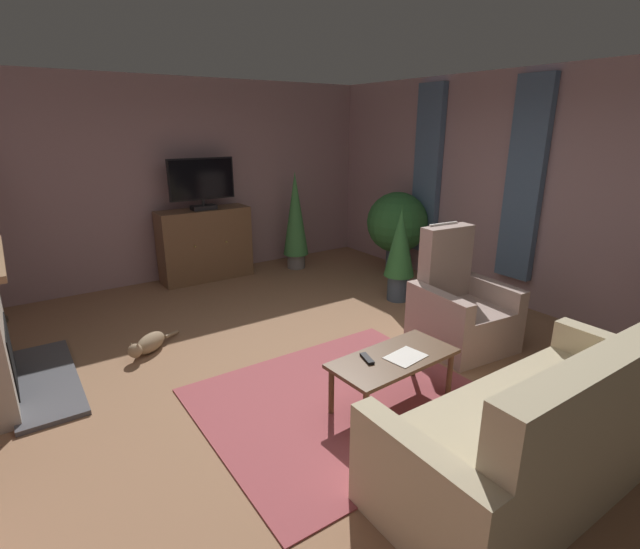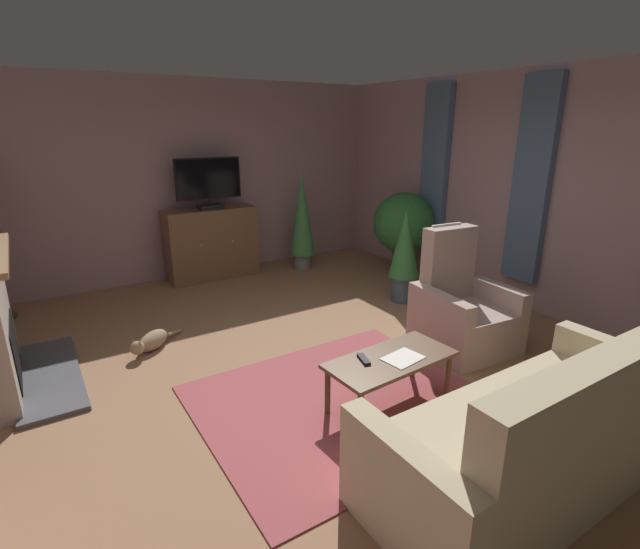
{
  "view_description": "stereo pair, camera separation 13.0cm",
  "coord_description": "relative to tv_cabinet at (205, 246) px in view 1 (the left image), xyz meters",
  "views": [
    {
      "loc": [
        -2.21,
        -3.11,
        2.13
      ],
      "look_at": [
        0.04,
        0.17,
        0.85
      ],
      "focal_mm": 26.21,
      "sensor_mm": 36.0,
      "label": 1
    },
    {
      "loc": [
        -2.1,
        -3.18,
        2.13
      ],
      "look_at": [
        0.04,
        0.17,
        0.85
      ],
      "focal_mm": 26.21,
      "sensor_mm": 36.0,
      "label": 2
    }
  ],
  "objects": [
    {
      "name": "curtain_panel_far",
      "position": [
        2.72,
        -1.58,
        1.03
      ],
      "size": [
        0.1,
        0.44,
        2.31
      ],
      "primitive_type": "cube",
      "color": "slate"
    },
    {
      "name": "television",
      "position": [
        -0.0,
        -0.05,
        0.9
      ],
      "size": [
        0.91,
        0.2,
        0.7
      ],
      "color": "black",
      "rests_on": "tv_cabinet"
    },
    {
      "name": "ground_plane",
      "position": [
        -0.08,
        -3.13,
        -0.5
      ],
      "size": [
        6.32,
        7.46,
        0.04
      ],
      "primitive_type": "cube",
      "color": "#936B4C"
    },
    {
      "name": "armchair_near_window",
      "position": [
        1.31,
        -3.46,
        -0.12
      ],
      "size": [
        0.89,
        0.88,
        1.19
      ],
      "color": "#A3897F",
      "rests_on": "ground_plane"
    },
    {
      "name": "wall_right_with_window",
      "position": [
        2.83,
        -3.13,
        0.89
      ],
      "size": [
        0.1,
        7.46,
        2.75
      ],
      "primitive_type": "cube",
      "color": "#A6858B",
      "rests_on": "ground_plane"
    },
    {
      "name": "potted_plant_tall_palm_by_window",
      "position": [
        2.37,
        -1.4,
        0.28
      ],
      "size": [
        0.87,
        0.87,
        1.22
      ],
      "color": "#3D4C5B",
      "rests_on": "ground_plane"
    },
    {
      "name": "curtain_panel_near",
      "position": [
        2.72,
        -3.08,
        1.03
      ],
      "size": [
        0.1,
        0.44,
        2.31
      ],
      "primitive_type": "cube",
      "color": "slate"
    },
    {
      "name": "potted_plant_leafy_by_curtain",
      "position": [
        1.68,
        -2.2,
        0.17
      ],
      "size": [
        0.38,
        0.38,
        1.18
      ],
      "color": "#3D4C5B",
      "rests_on": "ground_plane"
    },
    {
      "name": "sofa_floral",
      "position": [
        0.21,
        -5.02,
        -0.15
      ],
      "size": [
        2.18,
        0.92,
        1.01
      ],
      "color": "tan",
      "rests_on": "ground_plane"
    },
    {
      "name": "rug_central",
      "position": [
        -0.28,
        -3.64,
        -0.48
      ],
      "size": [
        2.19,
        1.87,
        0.01
      ],
      "primitive_type": "cube",
      "color": "#9E474C",
      "rests_on": "ground_plane"
    },
    {
      "name": "folded_newspaper",
      "position": [
        0.08,
        -3.95,
        -0.06
      ],
      "size": [
        0.33,
        0.26,
        0.01
      ],
      "primitive_type": "cube",
      "rotation": [
        0.0,
        0.0,
        0.15
      ],
      "color": "silver",
      "rests_on": "coffee_table"
    },
    {
      "name": "cat",
      "position": [
        -1.34,
        -1.89,
        -0.39
      ],
      "size": [
        0.59,
        0.45,
        0.2
      ],
      "color": "#937A5B",
      "rests_on": "ground_plane"
    },
    {
      "name": "potted_plant_on_hearth_side",
      "position": [
        1.34,
        -0.28,
        0.3
      ],
      "size": [
        0.38,
        0.38,
        1.47
      ],
      "color": "slate",
      "rests_on": "ground_plane"
    },
    {
      "name": "wall_back",
      "position": [
        -0.08,
        0.35,
        0.89
      ],
      "size": [
        6.32,
        0.1,
        2.75
      ],
      "primitive_type": "cube",
      "color": "gray",
      "rests_on": "ground_plane"
    },
    {
      "name": "coffee_table",
      "position": [
        0.01,
        -3.89,
        -0.11
      ],
      "size": [
        1.05,
        0.54,
        0.42
      ],
      "color": "#4C331E",
      "rests_on": "ground_plane"
    },
    {
      "name": "tv_cabinet",
      "position": [
        0.0,
        0.0,
        0.0
      ],
      "size": [
        1.27,
        0.46,
        1.01
      ],
      "color": "#4A3523",
      "rests_on": "ground_plane"
    },
    {
      "name": "tv_remote",
      "position": [
        -0.19,
        -3.81,
        -0.05
      ],
      "size": [
        0.09,
        0.18,
        0.02
      ],
      "primitive_type": "cube",
      "rotation": [
        0.0,
        0.0,
        1.3
      ],
      "color": "black",
      "rests_on": "coffee_table"
    }
  ]
}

